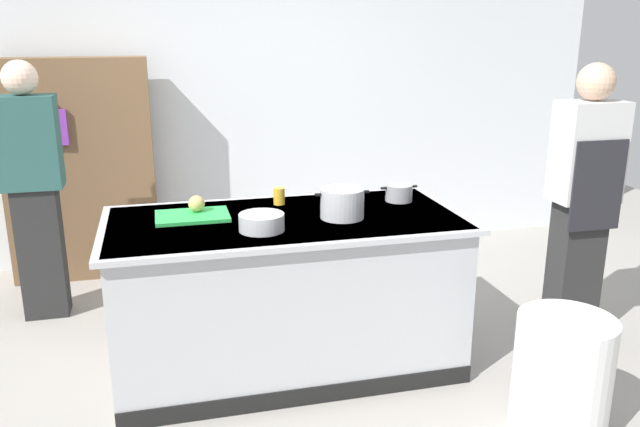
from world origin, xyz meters
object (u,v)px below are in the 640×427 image
object	(u,v)px
trash_bin	(561,377)
person_chef	(583,198)
onion	(197,204)
person_guest	(33,186)
mixing_bowl	(262,222)
bookshelf	(81,170)
stock_pot	(342,203)
sauce_pan	(399,193)
juice_cup	(279,196)

from	to	relation	value
trash_bin	person_chef	bearing A→B (deg)	52.90
onion	person_guest	xyz separation A→B (m)	(-1.00, 0.91, -0.05)
mixing_bowl	bookshelf	size ratio (longest dim) A/B	0.14
stock_pot	person_guest	distance (m)	2.12
mixing_bowl	bookshelf	world-z (taller)	bookshelf
sauce_pan	bookshelf	distance (m)	2.56
person_chef	bookshelf	size ratio (longest dim) A/B	1.01
trash_bin	onion	bearing A→B (deg)	144.10
person_guest	bookshelf	distance (m)	0.75
mixing_bowl	sauce_pan	bearing A→B (deg)	22.96
onion	trash_bin	bearing A→B (deg)	-35.90
trash_bin	bookshelf	distance (m)	3.71
juice_cup	bookshelf	bearing A→B (deg)	129.98
sauce_pan	person_chef	xyz separation A→B (m)	(1.09, -0.27, -0.04)
onion	stock_pot	world-z (taller)	stock_pot
onion	bookshelf	distance (m)	1.81
person_chef	juice_cup	bearing A→B (deg)	59.89
person_chef	person_guest	xyz separation A→B (m)	(-3.29, 1.17, -0.00)
sauce_pan	trash_bin	size ratio (longest dim) A/B	0.37
bookshelf	onion	bearing A→B (deg)	-64.36
onion	person_chef	distance (m)	2.31
person_guest	mixing_bowl	bearing A→B (deg)	49.21
person_guest	trash_bin	bearing A→B (deg)	55.13
onion	juice_cup	bearing A→B (deg)	12.81
sauce_pan	bookshelf	bearing A→B (deg)	140.91
bookshelf	trash_bin	bearing A→B (deg)	-49.43
stock_pot	person_guest	world-z (taller)	person_guest
onion	trash_bin	distance (m)	2.09
trash_bin	person_chef	world-z (taller)	person_chef
sauce_pan	juice_cup	size ratio (longest dim) A/B	2.29
sauce_pan	trash_bin	distance (m)	1.40
sauce_pan	stock_pot	bearing A→B (deg)	-148.94
person_chef	person_guest	bearing A→B (deg)	51.98
sauce_pan	bookshelf	xyz separation A→B (m)	(-1.99, 1.61, -0.10)
stock_pot	sauce_pan	xyz separation A→B (m)	(0.43, 0.26, -0.03)
onion	trash_bin	xyz separation A→B (m)	(1.61, -1.16, -0.66)
mixing_bowl	person_chef	bearing A→B (deg)	3.20
juice_cup	stock_pot	bearing A→B (deg)	-51.58
trash_bin	bookshelf	xyz separation A→B (m)	(-2.39, 2.79, 0.55)
onion	sauce_pan	size ratio (longest dim) A/B	0.40
person_chef	bookshelf	distance (m)	3.61
sauce_pan	onion	bearing A→B (deg)	-179.45
mixing_bowl	juice_cup	size ratio (longest dim) A/B	2.37
sauce_pan	mixing_bowl	world-z (taller)	sauce_pan
onion	sauce_pan	xyz separation A→B (m)	(1.21, 0.01, -0.02)
mixing_bowl	person_guest	xyz separation A→B (m)	(-1.30, 1.28, -0.03)
onion	mixing_bowl	size ratio (longest dim) A/B	0.39
trash_bin	sauce_pan	bearing A→B (deg)	108.85
onion	sauce_pan	bearing A→B (deg)	0.55
onion	juice_cup	world-z (taller)	onion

